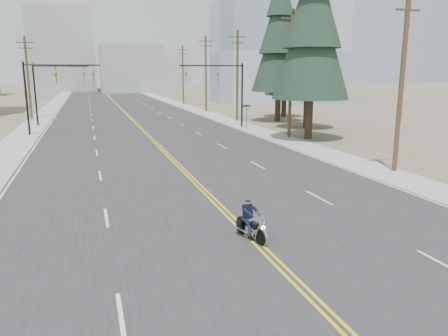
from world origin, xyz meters
TOP-DOWN VIEW (x-y plane):
  - ground_plane at (0.00, 0.00)m, footprint 400.00×400.00m
  - road at (0.00, 70.00)m, footprint 20.00×200.00m
  - sidewalk_left at (-11.50, 70.00)m, footprint 3.00×200.00m
  - sidewalk_right at (11.50, 70.00)m, footprint 3.00×200.00m
  - traffic_mast_left at (-8.98, 32.00)m, footprint 7.10×0.26m
  - traffic_mast_right at (8.98, 32.00)m, footprint 7.10×0.26m
  - traffic_mast_far at (-9.31, 40.00)m, footprint 6.10×0.26m
  - street_sign at (10.80, 30.00)m, footprint 0.90×0.06m
  - utility_pole_a at (12.50, 8.00)m, footprint 2.20×0.30m
  - utility_pole_b at (12.50, 23.00)m, footprint 2.20×0.30m
  - utility_pole_c at (12.50, 38.00)m, footprint 2.20×0.30m
  - utility_pole_d at (12.50, 53.00)m, footprint 2.20×0.30m
  - utility_pole_e at (12.50, 70.00)m, footprint 2.20×0.30m
  - utility_pole_left at (-12.50, 48.00)m, footprint 2.20×0.30m
  - glass_building at (32.00, 70.00)m, footprint 24.00×16.00m
  - haze_bldg_b at (8.00, 125.00)m, footprint 18.00×14.00m
  - haze_bldg_c at (40.00, 110.00)m, footprint 16.00×12.00m
  - haze_bldg_d at (-12.00, 140.00)m, footprint 20.00×15.00m
  - haze_bldg_e at (25.00, 150.00)m, footprint 14.00×14.00m
  - motorcyclist at (-0.04, -0.02)m, footprint 1.16×1.99m
  - conifer_near at (13.87, 21.79)m, footprint 6.87×6.87m
  - conifer_mid at (17.54, 29.18)m, footprint 6.54×6.54m
  - conifer_tall at (17.31, 36.34)m, footprint 6.65×6.65m
  - conifer_far at (20.63, 41.66)m, footprint 5.50×5.50m

SIDE VIEW (x-z plane):
  - ground_plane at x=0.00m, z-range 0.00..0.00m
  - road at x=0.00m, z-range 0.00..0.01m
  - sidewalk_left at x=-11.50m, z-range 0.00..0.01m
  - sidewalk_right at x=11.50m, z-range 0.00..0.01m
  - motorcyclist at x=-0.04m, z-range 0.00..1.46m
  - street_sign at x=10.80m, z-range 0.49..3.12m
  - traffic_mast_far at x=-9.31m, z-range 1.37..8.37m
  - traffic_mast_left at x=-8.98m, z-range 1.44..8.44m
  - traffic_mast_right at x=8.98m, z-range 1.44..8.44m
  - utility_pole_left at x=-12.50m, z-range 0.23..10.73m
  - utility_pole_a at x=12.50m, z-range 0.23..11.23m
  - utility_pole_c at x=12.50m, z-range 0.23..11.23m
  - utility_pole_e at x=12.50m, z-range 0.23..11.23m
  - utility_pole_b at x=12.50m, z-range 0.23..11.73m
  - utility_pole_d at x=12.50m, z-range 0.23..11.73m
  - haze_bldg_e at x=25.00m, z-range 0.00..12.00m
  - haze_bldg_b at x=8.00m, z-range 0.00..14.00m
  - conifer_far at x=20.63m, z-range 1.09..15.82m
  - haze_bldg_c at x=40.00m, z-range 0.00..18.00m
  - glass_building at x=32.00m, z-range 0.00..20.00m
  - conifer_mid at x=17.54m, z-range 1.29..18.74m
  - conifer_near at x=13.87m, z-range 1.35..19.53m
  - conifer_tall at x=17.31m, z-range 1.37..19.86m
  - haze_bldg_d at x=-12.00m, z-range 0.00..26.00m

